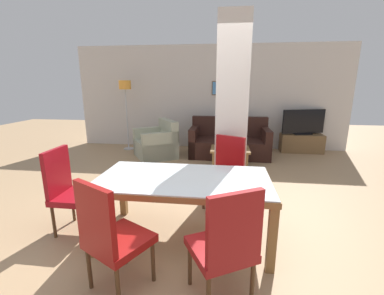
{
  "coord_description": "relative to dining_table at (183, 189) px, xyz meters",
  "views": [
    {
      "loc": [
        0.42,
        -2.58,
        1.72
      ],
      "look_at": [
        0.0,
        0.74,
        0.88
      ],
      "focal_mm": 24.0,
      "sensor_mm": 36.0,
      "label": 1
    }
  ],
  "objects": [
    {
      "name": "dining_table",
      "position": [
        0.0,
        0.0,
        0.0
      ],
      "size": [
        1.88,
        0.98,
        0.73
      ],
      "color": "brown",
      "rests_on": "ground_plane"
    },
    {
      "name": "divider_pillar",
      "position": [
        0.52,
        1.35,
        0.75
      ],
      "size": [
        0.47,
        0.39,
        2.7
      ],
      "color": "beige",
      "rests_on": "ground_plane"
    },
    {
      "name": "ground_plane",
      "position": [
        0.0,
        0.0,
        -0.6
      ],
      "size": [
        18.0,
        18.0,
        0.0
      ],
      "primitive_type": "plane",
      "color": "tan"
    },
    {
      "name": "floor_lamp",
      "position": [
        -2.12,
        3.86,
        0.91
      ],
      "size": [
        0.3,
        0.3,
        1.8
      ],
      "color": "#B7B7BC",
      "rests_on": "ground_plane"
    },
    {
      "name": "tv_stand",
      "position": [
        2.4,
        4.12,
        -0.37
      ],
      "size": [
        1.04,
        0.4,
        0.46
      ],
      "color": "brown",
      "rests_on": "ground_plane"
    },
    {
      "name": "armchair",
      "position": [
        -1.16,
        3.24,
        -0.3
      ],
      "size": [
        1.21,
        1.23,
        0.87
      ],
      "rotation": [
        0.0,
        0.0,
        2.14
      ],
      "color": "#A0A68E",
      "rests_on": "ground_plane"
    },
    {
      "name": "tv_screen",
      "position": [
        2.4,
        4.12,
        0.17
      ],
      "size": [
        1.08,
        0.37,
        0.63
      ],
      "rotation": [
        0.0,
        0.0,
        3.43
      ],
      "color": "black",
      "rests_on": "tv_stand"
    },
    {
      "name": "dining_chair_head_left",
      "position": [
        -1.36,
        0.0,
        -0.06
      ],
      "size": [
        0.46,
        0.46,
        1.0
      ],
      "rotation": [
        0.0,
        0.0,
        -1.57
      ],
      "color": "maroon",
      "rests_on": "ground_plane"
    },
    {
      "name": "dining_chair_near_left",
      "position": [
        -0.46,
        -0.84,
        -0.06
      ],
      "size": [
        0.62,
        0.62,
        1.0
      ],
      "rotation": [
        0.0,
        0.0,
        -0.5
      ],
      "color": "maroon",
      "rests_on": "ground_plane"
    },
    {
      "name": "dining_chair_far_right",
      "position": [
        0.46,
        0.89,
        -0.06
      ],
      "size": [
        0.62,
        0.62,
        1.0
      ],
      "rotation": [
        0.0,
        0.0,
        2.66
      ],
      "color": "maroon",
      "rests_on": "ground_plane"
    },
    {
      "name": "bottle",
      "position": [
        0.55,
        2.31,
        -0.05
      ],
      "size": [
        0.08,
        0.08,
        0.26
      ],
      "color": "#194C23",
      "rests_on": "coffee_table"
    },
    {
      "name": "dining_chair_near_right",
      "position": [
        0.46,
        -0.84,
        -0.06
      ],
      "size": [
        0.62,
        0.62,
        1.0
      ],
      "rotation": [
        0.0,
        0.0,
        0.5
      ],
      "color": "maroon",
      "rests_on": "ground_plane"
    },
    {
      "name": "coffee_table",
      "position": [
        0.55,
        2.48,
        -0.37
      ],
      "size": [
        0.77,
        0.6,
        0.45
      ],
      "color": "brown",
      "rests_on": "ground_plane"
    },
    {
      "name": "back_wall",
      "position": [
        0.0,
        4.4,
        0.75
      ],
      "size": [
        7.2,
        0.09,
        2.7
      ],
      "color": "beige",
      "rests_on": "ground_plane"
    },
    {
      "name": "sofa",
      "position": [
        0.55,
        3.56,
        -0.29
      ],
      "size": [
        1.87,
        0.94,
        0.92
      ],
      "rotation": [
        0.0,
        0.0,
        3.14
      ],
      "color": "black",
      "rests_on": "ground_plane"
    }
  ]
}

